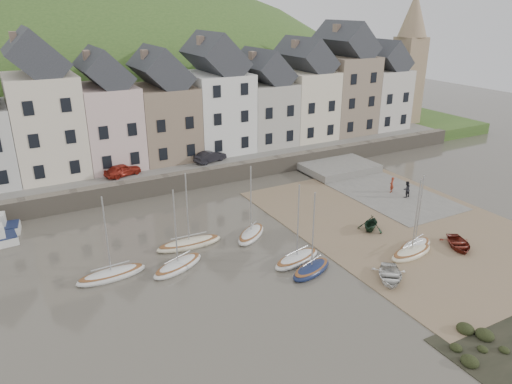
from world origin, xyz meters
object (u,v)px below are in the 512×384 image
sailboat_0 (111,275)px  car_right (210,156)px  rowboat_green (371,223)px  person_dark (406,189)px  person_red (392,185)px  rowboat_red (459,244)px  rowboat_white (390,276)px  car_left (123,170)px

sailboat_0 → car_right: sailboat_0 is taller
rowboat_green → person_dark: size_ratio=1.49×
person_dark → car_right: size_ratio=0.44×
person_red → person_dark: person_dark is taller
rowboat_red → person_dark: person_dark is taller
rowboat_green → rowboat_white: bearing=-65.2°
person_red → car_left: bearing=-58.8°
rowboat_green → sailboat_0: bearing=-131.5°
rowboat_white → car_right: size_ratio=0.89×
sailboat_0 → person_dark: (28.72, 1.04, 0.68)m
car_right → rowboat_green: bearing=-178.5°
rowboat_white → rowboat_red: rowboat_white is taller
person_dark → car_left: 28.21m
rowboat_white → rowboat_green: rowboat_green is taller
person_red → car_left: 27.06m
rowboat_red → person_red: (3.69, 11.30, 0.52)m
rowboat_white → person_dark: bearing=79.9°
rowboat_white → person_dark: (12.01, 10.57, 0.54)m
sailboat_0 → car_left: sailboat_0 is taller
rowboat_white → person_dark: size_ratio=2.02×
sailboat_0 → car_left: size_ratio=1.72×
rowboat_red → car_right: bearing=142.0°
car_right → rowboat_white: bearing=168.3°
sailboat_0 → car_right: bearing=48.1°
rowboat_white → person_dark: person_dark is taller
rowboat_white → car_left: bearing=152.8°
sailboat_0 → person_red: bearing=5.5°
person_dark → person_red: bearing=-83.0°
sailboat_0 → rowboat_green: 21.00m
car_right → car_left: bearing=73.7°
rowboat_red → person_red: size_ratio=2.01×
car_left → car_right: size_ratio=0.99×
sailboat_0 → rowboat_white: size_ratio=1.91×
rowboat_green → car_left: car_left is taller
rowboat_white → rowboat_red: (8.03, 0.98, -0.01)m
car_left → car_right: bearing=-106.2°
rowboat_white → rowboat_green: bearing=97.0°
rowboat_white → car_left: 28.43m
person_dark → car_left: (-23.67, 15.29, 1.29)m
rowboat_green → car_left: bearing=-174.3°
rowboat_red → sailboat_0: bearing=-169.2°
person_red → rowboat_green: bearing=7.9°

